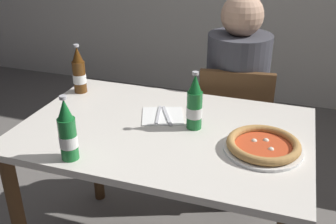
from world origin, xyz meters
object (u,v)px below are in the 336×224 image
at_px(pizza_margherita_near, 263,146).
at_px(napkin_with_cutlery, 163,116).
at_px(beer_bottle_left, 195,105).
at_px(chair_behind_table, 233,127).
at_px(beer_bottle_center, 68,133).
at_px(diner_seated, 235,107).
at_px(dining_table_main, 164,151).
at_px(beer_bottle_right, 79,72).

relative_size(pizza_margherita_near, napkin_with_cutlery, 1.28).
relative_size(pizza_margherita_near, beer_bottle_left, 1.20).
relative_size(chair_behind_table, pizza_margherita_near, 2.86).
relative_size(chair_behind_table, beer_bottle_center, 3.44).
bearing_deg(beer_bottle_left, pizza_margherita_near, -17.83).
bearing_deg(diner_seated, dining_table_main, -106.44).
distance_m(beer_bottle_center, napkin_with_cutlery, 0.48).
height_order(pizza_margherita_near, beer_bottle_center, beer_bottle_center).
bearing_deg(diner_seated, chair_behind_table, -79.86).
bearing_deg(beer_bottle_center, beer_bottle_right, 116.71).
xyz_separation_m(chair_behind_table, napkin_with_cutlery, (-0.24, -0.51, 0.27)).
bearing_deg(chair_behind_table, diner_seated, -87.13).
bearing_deg(pizza_margherita_near, napkin_with_cutlery, 161.60).
distance_m(beer_bottle_left, beer_bottle_right, 0.67).
distance_m(beer_bottle_left, napkin_with_cutlery, 0.20).
bearing_deg(beer_bottle_right, chair_behind_table, 27.44).
relative_size(dining_table_main, chair_behind_table, 1.41).
relative_size(beer_bottle_left, beer_bottle_center, 1.00).
bearing_deg(beer_bottle_center, beer_bottle_left, 45.67).
bearing_deg(beer_bottle_left, diner_seated, 82.82).
distance_m(chair_behind_table, beer_bottle_center, 1.11).
height_order(pizza_margherita_near, napkin_with_cutlery, pizza_margherita_near).
height_order(diner_seated, pizza_margherita_near, diner_seated).
bearing_deg(diner_seated, beer_bottle_center, -114.01).
bearing_deg(chair_behind_table, beer_bottle_right, 20.16).
height_order(beer_bottle_right, napkin_with_cutlery, beer_bottle_right).
distance_m(dining_table_main, chair_behind_table, 0.66).
xyz_separation_m(dining_table_main, beer_bottle_right, (-0.53, 0.23, 0.22)).
xyz_separation_m(beer_bottle_right, napkin_with_cutlery, (0.49, -0.13, -0.10)).
distance_m(dining_table_main, beer_bottle_left, 0.25).
xyz_separation_m(pizza_margherita_near, beer_bottle_right, (-0.94, 0.28, 0.08)).
xyz_separation_m(diner_seated, beer_bottle_center, (-0.44, -0.99, 0.27)).
distance_m(diner_seated, beer_bottle_right, 0.88).
bearing_deg(beer_bottle_center, dining_table_main, 53.25).
height_order(dining_table_main, beer_bottle_right, beer_bottle_right).
xyz_separation_m(beer_bottle_left, beer_bottle_right, (-0.64, 0.19, 0.00)).
relative_size(diner_seated, pizza_margherita_near, 4.07).
bearing_deg(diner_seated, napkin_with_cutlery, -112.69).
height_order(dining_table_main, beer_bottle_left, beer_bottle_left).
height_order(pizza_margherita_near, beer_bottle_left, beer_bottle_left).
bearing_deg(chair_behind_table, dining_table_main, 64.27).
bearing_deg(beer_bottle_right, beer_bottle_center, -63.29).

